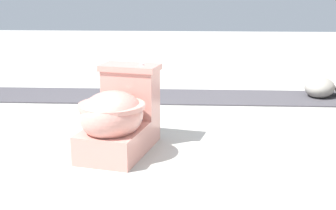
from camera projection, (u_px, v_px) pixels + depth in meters
ground_plane at (108, 141)px, 3.07m from camera, size 14.00×14.00×0.00m
gravel_strip at (186, 97)px, 4.21m from camera, size 0.56×8.00×0.01m
toilet at (118, 117)px, 2.82m from camera, size 0.70×0.51×0.52m
boulder_far at (320, 87)px, 4.20m from camera, size 0.41×0.37×0.19m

